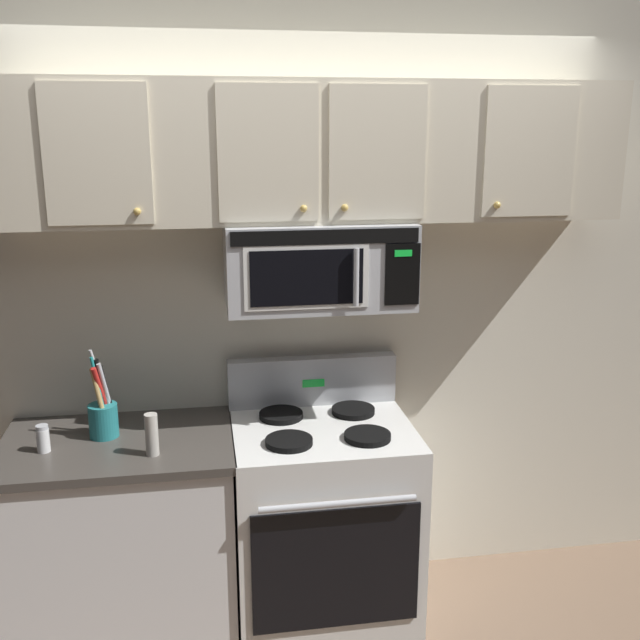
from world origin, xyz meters
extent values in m
cube|color=silver|center=(0.00, 0.79, 1.35)|extent=(5.20, 0.10, 2.70)
cube|color=white|center=(0.00, 0.42, 0.45)|extent=(0.76, 0.64, 0.90)
cube|color=black|center=(0.00, 0.09, 0.44)|extent=(0.67, 0.01, 0.52)
cylinder|color=#B7BABF|center=(0.00, 0.06, 0.74)|extent=(0.61, 0.03, 0.03)
cube|color=#B7BABF|center=(0.00, 0.70, 1.01)|extent=(0.76, 0.07, 0.22)
cube|color=#19D83F|center=(0.00, 0.67, 1.01)|extent=(0.10, 0.00, 0.04)
cylinder|color=black|center=(-0.16, 0.28, 0.91)|extent=(0.19, 0.19, 0.02)
cylinder|color=black|center=(0.16, 0.28, 0.91)|extent=(0.19, 0.19, 0.02)
cylinder|color=black|center=(-0.16, 0.56, 0.91)|extent=(0.19, 0.19, 0.02)
cylinder|color=black|center=(0.16, 0.56, 0.91)|extent=(0.19, 0.19, 0.02)
cube|color=#B7BABF|center=(0.00, 0.54, 1.57)|extent=(0.76, 0.39, 0.35)
cube|color=black|center=(0.00, 0.35, 1.72)|extent=(0.73, 0.01, 0.06)
cube|color=white|center=(-0.07, 0.35, 1.56)|extent=(0.49, 0.01, 0.25)
cube|color=black|center=(-0.08, 0.34, 1.56)|extent=(0.44, 0.01, 0.22)
cube|color=black|center=(0.30, 0.35, 1.56)|extent=(0.14, 0.01, 0.25)
cube|color=#19D83F|center=(0.30, 0.34, 1.65)|extent=(0.07, 0.00, 0.03)
cylinder|color=#B7BABF|center=(0.11, 0.32, 1.56)|extent=(0.02, 0.02, 0.23)
cube|color=beige|center=(0.00, 0.57, 2.02)|extent=(2.50, 0.33, 0.55)
cube|color=beige|center=(-0.83, 0.40, 2.02)|extent=(0.38, 0.01, 0.51)
sphere|color=tan|center=(-0.70, 0.39, 1.82)|extent=(0.03, 0.03, 0.03)
cube|color=beige|center=(-0.21, 0.40, 2.02)|extent=(0.38, 0.01, 0.51)
sphere|color=tan|center=(-0.08, 0.39, 1.82)|extent=(0.03, 0.03, 0.03)
cube|color=beige|center=(0.21, 0.40, 2.02)|extent=(0.38, 0.01, 0.51)
sphere|color=tan|center=(0.08, 0.39, 1.82)|extent=(0.03, 0.03, 0.03)
cube|color=beige|center=(0.83, 0.40, 2.02)|extent=(0.38, 0.01, 0.51)
sphere|color=tan|center=(0.70, 0.39, 1.82)|extent=(0.03, 0.03, 0.03)
cube|color=silver|center=(-0.84, 0.43, 0.43)|extent=(0.90, 0.62, 0.86)
cube|color=#423D38|center=(-0.84, 0.43, 0.88)|extent=(0.93, 0.65, 0.03)
cylinder|color=teal|center=(-0.89, 0.48, 0.97)|extent=(0.12, 0.12, 0.14)
cylinder|color=teal|center=(-0.90, 0.47, 1.11)|extent=(0.05, 0.02, 0.27)
cylinder|color=black|center=(-0.87, 0.50, 1.08)|extent=(0.05, 0.02, 0.22)
cylinder|color=#BCBCC1|center=(-0.88, 0.49, 1.10)|extent=(0.05, 0.07, 0.25)
cylinder|color=black|center=(-0.89, 0.48, 1.10)|extent=(0.03, 0.04, 0.26)
cylinder|color=red|center=(-0.89, 0.48, 1.09)|extent=(0.06, 0.08, 0.24)
cylinder|color=tan|center=(-0.90, 0.45, 1.09)|extent=(0.06, 0.06, 0.23)
cylinder|color=silver|center=(-0.89, 0.48, 1.12)|extent=(0.08, 0.04, 0.30)
cylinder|color=white|center=(-1.11, 0.37, 0.95)|extent=(0.05, 0.05, 0.09)
cylinder|color=#B7BABF|center=(-1.11, 0.37, 1.00)|extent=(0.05, 0.05, 0.02)
cylinder|color=#B7B2A8|center=(-0.69, 0.27, 0.98)|extent=(0.05, 0.05, 0.17)
camera|label=1|loc=(-0.48, -2.39, 2.12)|focal=41.14mm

